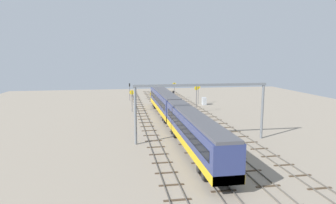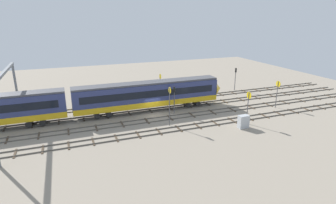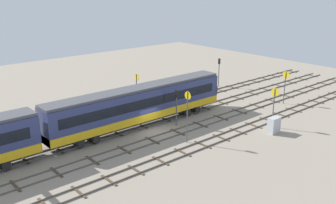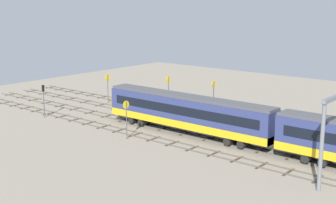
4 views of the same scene
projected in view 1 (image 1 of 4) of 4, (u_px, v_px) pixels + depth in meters
ground_plane at (174, 114)px, 61.60m from camera, size 98.48×98.48×0.00m
track_near_foreground at (204, 113)px, 62.66m from camera, size 82.48×2.40×0.16m
track_second_near at (184, 113)px, 61.94m from camera, size 82.48×2.40×0.16m
track_with_train at (164, 114)px, 61.23m from camera, size 82.48×2.40×0.16m
track_second_far at (143, 115)px, 60.51m from camera, size 82.48×2.40×0.16m
train at (174, 113)px, 49.09m from camera, size 50.40×3.24×4.80m
overhead_gantry at (201, 98)px, 40.86m from camera, size 0.40×19.05×8.24m
speed_sign_near_foreground at (196, 96)px, 62.54m from camera, size 0.14×0.89×5.74m
speed_sign_mid_trackside at (198, 91)px, 73.75m from camera, size 0.14×1.03×4.86m
speed_sign_far_trackside at (174, 88)px, 82.00m from camera, size 0.14×1.04×4.73m
speed_sign_distant_end at (132, 97)px, 63.65m from camera, size 0.14×0.99×4.74m
signal_light_trackside_approach at (130, 89)px, 79.98m from camera, size 0.31×0.32×4.72m
signal_light_trackside_departure at (173, 98)px, 64.43m from camera, size 0.31×0.32×4.45m
relay_cabinet at (204, 101)px, 72.91m from camera, size 1.49×0.88×1.87m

